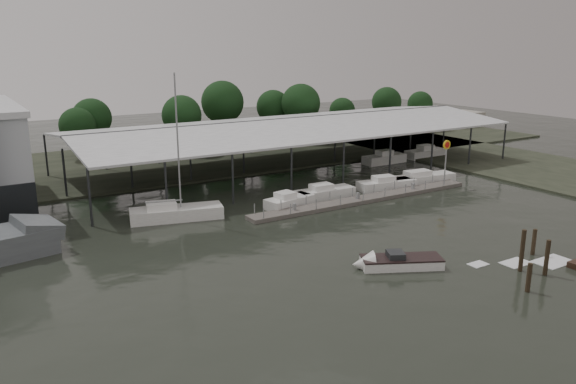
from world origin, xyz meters
TOP-DOWN VIEW (x-y plane):
  - ground at (0.00, 0.00)m, footprint 200.00×200.00m
  - land_strip_far at (0.00, 42.00)m, footprint 140.00×30.00m
  - land_strip_east at (45.00, 10.00)m, footprint 20.00×60.00m
  - covered_boat_shed at (17.00, 28.00)m, footprint 58.24×24.00m
  - floating_dock at (15.00, 10.00)m, footprint 28.00×2.00m
  - shell_fuel_sign at (27.00, 9.99)m, footprint 1.10×0.18m
  - distant_commercial_buildings at (59.03, 44.69)m, footprint 22.00×8.00m
  - white_sailboat at (-4.72, 14.44)m, footprint 9.08×4.68m
  - speedboat_underway at (4.91, -5.68)m, footprint 16.49×9.22m
  - moored_cruiser_0 at (6.81, 12.33)m, footprint 5.60×3.11m
  - moored_cruiser_1 at (11.94, 13.21)m, footprint 6.80×2.42m
  - moored_cruiser_2 at (20.29, 12.63)m, footprint 7.22×3.37m
  - moored_cruiser_3 at (25.62, 12.58)m, footprint 9.27×3.25m
  - mooring_pilings at (13.30, -14.06)m, footprint 6.78×9.99m
  - horizon_tree_line at (22.85, 48.00)m, footprint 69.74×11.98m

SIDE VIEW (x-z plane):
  - ground at x=0.00m, z-range 0.00..0.00m
  - land_strip_far at x=0.00m, z-range -0.05..0.25m
  - land_strip_east at x=45.00m, z-range -0.05..0.25m
  - floating_dock at x=15.00m, z-range -0.50..0.90m
  - speedboat_underway at x=4.91m, z-range -0.61..1.39m
  - moored_cruiser_1 at x=11.94m, z-range -0.24..1.46m
  - moored_cruiser_0 at x=6.81m, z-range -0.24..1.46m
  - moored_cruiser_2 at x=20.29m, z-range -0.24..1.46m
  - moored_cruiser_3 at x=25.62m, z-range -0.24..1.46m
  - white_sailboat at x=-4.72m, z-range -6.35..7.68m
  - mooring_pilings at x=13.30m, z-range -0.89..2.92m
  - distant_commercial_buildings at x=59.03m, z-range -0.16..3.84m
  - shell_fuel_sign at x=27.00m, z-range 1.15..6.70m
  - horizon_tree_line at x=22.85m, z-range 0.71..11.29m
  - covered_boat_shed at x=17.00m, z-range 2.65..9.61m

